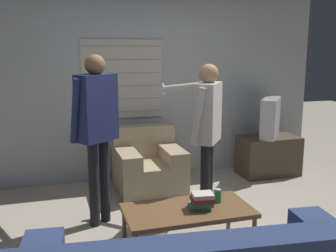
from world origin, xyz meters
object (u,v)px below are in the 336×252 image
Objects in this scene: armchair_beige at (148,166)px; person_right_standing at (207,122)px; spare_remote at (217,195)px; coffee_table at (188,212)px; person_left_standing at (96,119)px; soda_can at (218,196)px; tv at (270,118)px; book_stack at (202,201)px.

armchair_beige is 0.50× the size of person_right_standing.
person_right_standing is 0.78m from spare_remote.
coffee_table is 8.43× the size of spare_remote.
armchair_beige is at bearing 14.10° from person_left_standing.
spare_remote is (0.36, 0.19, 0.05)m from coffee_table.
spare_remote is at bearing -63.78° from person_left_standing.
armchair_beige is 0.47× the size of person_left_standing.
person_right_standing is 0.84m from soda_can.
soda_can is (-1.51, -1.65, -0.37)m from tv.
person_left_standing reaches higher than tv.
tv is 4.45× the size of spare_remote.
person_left_standing is 13.72× the size of soda_can.
spare_remote is (0.25, 0.23, -0.06)m from book_stack.
person_left_standing is 1.39m from spare_remote.
tv is 4.73× the size of soda_can.
person_left_standing is (-0.72, -0.81, 0.79)m from armchair_beige.
person_right_standing reaches higher than spare_remote.
soda_can is at bearing 99.76° from armchair_beige.
armchair_beige is 1.87m from tv.
person_left_standing is at bearing 47.70° from armchair_beige.
soda_can is (0.31, 0.06, 0.10)m from coffee_table.
tv reaches higher than coffee_table.
armchair_beige is 6.13× the size of spare_remote.
tv is 2.68m from person_left_standing.
person_right_standing is at bearing 65.36° from book_stack.
spare_remote is at bearing -151.57° from person_right_standing.
person_right_standing reaches higher than book_stack.
coffee_table is 0.69× the size of person_right_standing.
soda_can is at bearing 26.34° from book_stack.
person_right_standing is (-1.39, -1.05, 0.21)m from tv.
person_right_standing reaches higher than tv.
tv is at bearing -14.23° from person_left_standing.
person_right_standing is at bearing 56.48° from coffee_table.
tv is 1.75m from person_right_standing.
soda_can is at bearing -4.16° from tv.
soda_can reaches higher than coffee_table.
person_left_standing is at bearing 143.75° from soda_can.
tv reaches higher than soda_can.
book_stack reaches higher than coffee_table.
person_left_standing is (-0.69, 0.79, 0.74)m from coffee_table.
person_right_standing is at bearing 109.14° from spare_remote.
coffee_table is at bearing -124.86° from spare_remote.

